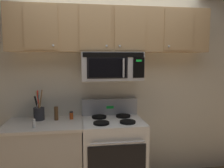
{
  "coord_description": "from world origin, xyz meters",
  "views": [
    {
      "loc": [
        -0.42,
        -2.3,
        1.68
      ],
      "look_at": [
        0.0,
        0.49,
        1.35
      ],
      "focal_mm": 36.14,
      "sensor_mm": 36.0,
      "label": 1
    }
  ],
  "objects_px": {
    "over_range_microwave": "(111,66)",
    "spice_jar": "(71,115)",
    "stove_range": "(113,153)",
    "pepper_mill": "(56,113)",
    "utensil_crock_charcoal": "(39,112)",
    "salt_shaker": "(34,123)"
  },
  "relations": [
    {
      "from": "pepper_mill",
      "to": "spice_jar",
      "type": "bearing_deg",
      "value": 5.47
    },
    {
      "from": "stove_range",
      "to": "salt_shaker",
      "type": "distance_m",
      "value": 1.05
    },
    {
      "from": "salt_shaker",
      "to": "spice_jar",
      "type": "distance_m",
      "value": 0.51
    },
    {
      "from": "pepper_mill",
      "to": "spice_jar",
      "type": "relative_size",
      "value": 1.69
    },
    {
      "from": "stove_range",
      "to": "pepper_mill",
      "type": "relative_size",
      "value": 6.57
    },
    {
      "from": "stove_range",
      "to": "spice_jar",
      "type": "height_order",
      "value": "stove_range"
    },
    {
      "from": "over_range_microwave",
      "to": "pepper_mill",
      "type": "relative_size",
      "value": 4.46
    },
    {
      "from": "stove_range",
      "to": "utensil_crock_charcoal",
      "type": "relative_size",
      "value": 2.9
    },
    {
      "from": "pepper_mill",
      "to": "stove_range",
      "type": "bearing_deg",
      "value": -8.87
    },
    {
      "from": "salt_shaker",
      "to": "spice_jar",
      "type": "relative_size",
      "value": 1.02
    },
    {
      "from": "over_range_microwave",
      "to": "pepper_mill",
      "type": "xyz_separation_m",
      "value": [
        -0.7,
        -0.01,
        -0.59
      ]
    },
    {
      "from": "over_range_microwave",
      "to": "spice_jar",
      "type": "relative_size",
      "value": 7.55
    },
    {
      "from": "stove_range",
      "to": "over_range_microwave",
      "type": "relative_size",
      "value": 1.47
    },
    {
      "from": "over_range_microwave",
      "to": "spice_jar",
      "type": "bearing_deg",
      "value": 178.79
    },
    {
      "from": "over_range_microwave",
      "to": "utensil_crock_charcoal",
      "type": "bearing_deg",
      "value": 178.0
    },
    {
      "from": "pepper_mill",
      "to": "spice_jar",
      "type": "distance_m",
      "value": 0.19
    },
    {
      "from": "salt_shaker",
      "to": "over_range_microwave",
      "type": "bearing_deg",
      "value": 17.82
    },
    {
      "from": "utensil_crock_charcoal",
      "to": "spice_jar",
      "type": "xyz_separation_m",
      "value": [
        0.4,
        -0.02,
        -0.05
      ]
    },
    {
      "from": "stove_range",
      "to": "pepper_mill",
      "type": "bearing_deg",
      "value": 171.13
    },
    {
      "from": "spice_jar",
      "to": "pepper_mill",
      "type": "bearing_deg",
      "value": -174.53
    },
    {
      "from": "over_range_microwave",
      "to": "utensil_crock_charcoal",
      "type": "height_order",
      "value": "over_range_microwave"
    },
    {
      "from": "over_range_microwave",
      "to": "salt_shaker",
      "type": "relative_size",
      "value": 7.4
    }
  ]
}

